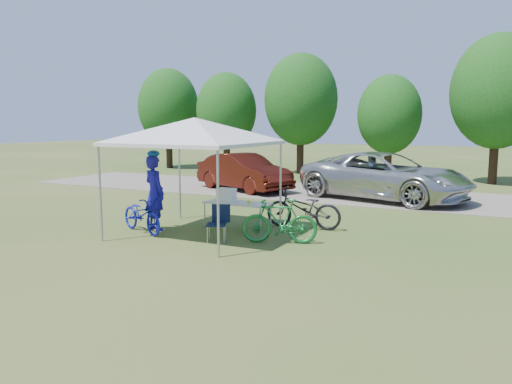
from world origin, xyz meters
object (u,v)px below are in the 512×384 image
cyclist (155,193)px  sedan (244,172)px  folding_chair (219,220)px  bike_blue (142,214)px  cooler (226,195)px  bike_green (279,221)px  bike_dark (303,208)px  minivan (385,176)px  folding_table (237,204)px

cyclist → sedan: cyclist is taller
folding_chair → cyclist: bearing=147.4°
cyclist → bike_blue: size_ratio=1.10×
cooler → bike_green: bearing=-26.1°
bike_blue → bike_dark: 3.92m
minivan → sedan: 5.41m
folding_table → bike_dark: bike_dark is taller
bike_green → cooler: bearing=-136.0°
folding_table → folding_chair: (0.22, -1.27, -0.16)m
folding_chair → bike_dark: (1.21, 2.06, 0.03)m
cooler → bike_green: 2.08m
bike_blue → sedan: bearing=32.1°
folding_chair → sedan: sedan is taller
bike_green → folding_chair: bearing=-93.9°
folding_table → minivan: bearing=70.5°
folding_table → cyclist: size_ratio=0.89×
folding_table → cyclist: 2.04m
cooler → folding_table: bearing=-0.0°
cyclist → minivan: bearing=-95.9°
cooler → minivan: minivan is taller
cyclist → sedan: size_ratio=0.43×
folding_table → sedan: bearing=116.6°
folding_table → bike_blue: 2.31m
bike_blue → bike_green: size_ratio=1.02×
cyclist → minivan: size_ratio=0.32×
folding_table → folding_chair: folding_chair is taller
folding_chair → cyclist: (-1.96, 0.27, 0.45)m
cooler → sedan: bearing=114.3°
folding_chair → bike_dark: 2.39m
folding_table → bike_blue: bearing=-143.4°
cyclist → bike_dark: (3.17, 1.80, -0.41)m
folding_chair → bike_green: bearing=-9.0°
minivan → bike_dark: bearing=-172.1°
cooler → minivan: bearing=68.0°
cyclist → bike_green: bearing=-155.5°
folding_table → sedan: 7.05m
bike_blue → minivan: (4.10, 7.72, 0.38)m
folding_table → cooler: cooler is taller
folding_chair → minivan: 7.90m
bike_green → bike_dark: (-0.10, 1.69, 0.01)m
cooler → cyclist: bearing=-144.8°
bike_dark → sedan: sedan is taller
bike_green → sedan: size_ratio=0.38×
bike_dark → sedan: bearing=-143.0°
cyclist → minivan: 8.37m
cooler → bike_dark: bike_dark is taller
folding_chair → cooler: bearing=87.6°
cyclist → folding_table: bearing=-127.3°
bike_dark → minivan: size_ratio=0.33×
bike_blue → bike_green: (3.38, 0.47, 0.05)m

